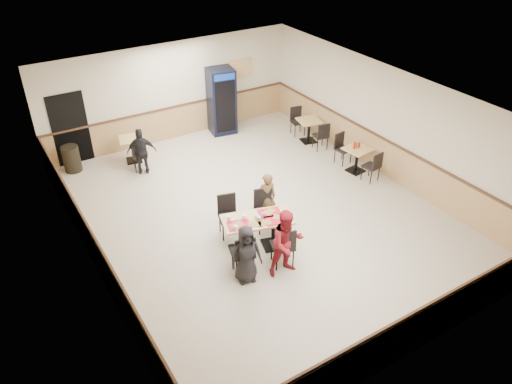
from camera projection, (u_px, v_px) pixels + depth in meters
ground at (259, 214)px, 12.30m from camera, size 10.00×10.00×0.00m
room_shell at (264, 137)px, 14.60m from camera, size 10.00×10.00×10.00m
main_table at (257, 229)px, 10.88m from camera, size 1.65×1.14×0.81m
main_chairs at (255, 230)px, 10.89m from camera, size 1.77×2.06×1.02m
diner_woman_left at (246, 254)px, 9.97m from camera, size 0.72×0.55×1.30m
diner_woman_right at (287, 243)px, 10.11m from camera, size 0.79×0.65×1.52m
diner_man_opposite at (266, 198)px, 11.66m from camera, size 0.54×0.41×1.33m
lone_diner at (142, 151)px, 13.62m from camera, size 0.85×0.59×1.34m
tabletop_clutter at (258, 219)px, 10.68m from camera, size 1.36×0.81×0.12m
side_table_near at (357, 156)px, 13.80m from camera, size 0.75×0.75×0.71m
side_table_near_chair_south at (371, 166)px, 13.41m from camera, size 0.47×0.47×0.91m
side_table_near_chair_north at (343, 149)px, 14.23m from camera, size 0.47×0.47×0.91m
side_table_far at (309, 127)px, 15.37m from camera, size 0.79×0.79×0.72m
side_table_far_chair_south at (320, 135)px, 14.97m from camera, size 0.50×0.50×0.91m
side_table_far_chair_north at (298, 121)px, 15.79m from camera, size 0.50×0.50×0.91m
condiment_caddy at (356, 145)px, 13.65m from camera, size 0.23×0.06×0.20m
back_table at (132, 146)px, 14.31m from camera, size 0.82×0.82×0.72m
back_table_chair_lone at (140, 155)px, 13.91m from camera, size 0.51×0.51×0.92m
pepsi_cooler at (221, 101)px, 15.69m from camera, size 0.90×0.90×2.08m
trash_bin at (72, 159)px, 13.89m from camera, size 0.47×0.47×0.75m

